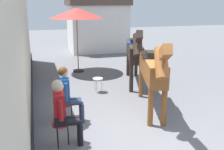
{
  "coord_description": "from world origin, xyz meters",
  "views": [
    {
      "loc": [
        -2.2,
        -4.86,
        2.82
      ],
      "look_at": [
        -0.4,
        1.2,
        1.05
      ],
      "focal_mm": 42.33,
      "sensor_mm": 36.0,
      "label": 1
    }
  ],
  "objects_px": {
    "seated_visitor_near": "(63,110)",
    "saddled_horse_near": "(153,69)",
    "seated_visitor_far": "(67,92)",
    "spare_stool_white": "(98,80)",
    "saddled_horse_far": "(135,52)",
    "cafe_parasol": "(76,13)"
  },
  "relations": [
    {
      "from": "seated_visitor_near",
      "to": "saddled_horse_near",
      "type": "relative_size",
      "value": 0.48
    },
    {
      "from": "seated_visitor_far",
      "to": "spare_stool_white",
      "type": "bearing_deg",
      "value": 58.72
    },
    {
      "from": "seated_visitor_near",
      "to": "saddled_horse_near",
      "type": "height_order",
      "value": "saddled_horse_near"
    },
    {
      "from": "seated_visitor_far",
      "to": "saddled_horse_far",
      "type": "xyz_separation_m",
      "value": [
        2.63,
        2.45,
        0.38
      ]
    },
    {
      "from": "cafe_parasol",
      "to": "spare_stool_white",
      "type": "distance_m",
      "value": 3.37
    },
    {
      "from": "saddled_horse_near",
      "to": "spare_stool_white",
      "type": "distance_m",
      "value": 2.27
    },
    {
      "from": "saddled_horse_near",
      "to": "saddled_horse_far",
      "type": "bearing_deg",
      "value": 79.69
    },
    {
      "from": "seated_visitor_near",
      "to": "spare_stool_white",
      "type": "distance_m",
      "value": 3.33
    },
    {
      "from": "seated_visitor_far",
      "to": "saddled_horse_far",
      "type": "height_order",
      "value": "saddled_horse_far"
    },
    {
      "from": "seated_visitor_near",
      "to": "seated_visitor_far",
      "type": "height_order",
      "value": "same"
    },
    {
      "from": "saddled_horse_near",
      "to": "cafe_parasol",
      "type": "bearing_deg",
      "value": 104.13
    },
    {
      "from": "seated_visitor_near",
      "to": "cafe_parasol",
      "type": "relative_size",
      "value": 0.54
    },
    {
      "from": "saddled_horse_near",
      "to": "cafe_parasol",
      "type": "distance_m",
      "value": 4.93
    },
    {
      "from": "seated_visitor_far",
      "to": "spare_stool_white",
      "type": "relative_size",
      "value": 3.02
    },
    {
      "from": "seated_visitor_far",
      "to": "saddled_horse_far",
      "type": "relative_size",
      "value": 0.48
    },
    {
      "from": "spare_stool_white",
      "to": "cafe_parasol",
      "type": "bearing_deg",
      "value": 93.59
    },
    {
      "from": "seated_visitor_far",
      "to": "saddled_horse_near",
      "type": "xyz_separation_m",
      "value": [
        2.19,
        0.07,
        0.38
      ]
    },
    {
      "from": "saddled_horse_far",
      "to": "cafe_parasol",
      "type": "xyz_separation_m",
      "value": [
        -1.6,
        2.25,
        1.2
      ]
    },
    {
      "from": "seated_visitor_far",
      "to": "saddled_horse_near",
      "type": "height_order",
      "value": "saddled_horse_near"
    },
    {
      "from": "saddled_horse_far",
      "to": "spare_stool_white",
      "type": "distance_m",
      "value": 1.69
    },
    {
      "from": "saddled_horse_near",
      "to": "saddled_horse_far",
      "type": "height_order",
      "value": "same"
    },
    {
      "from": "saddled_horse_near",
      "to": "spare_stool_white",
      "type": "relative_size",
      "value": 6.34
    }
  ]
}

